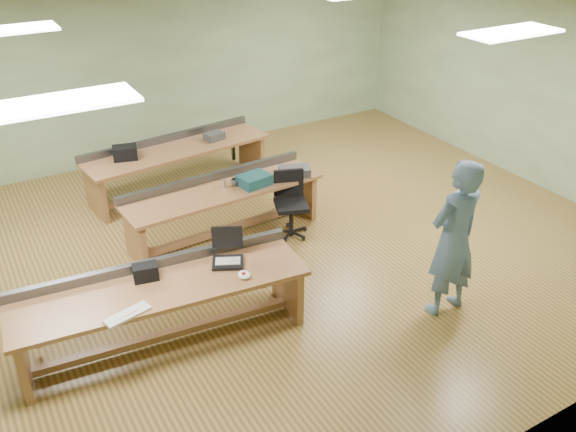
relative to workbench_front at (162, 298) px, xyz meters
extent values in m
plane|color=olive|center=(1.77, 1.10, -0.56)|extent=(10.00, 10.00, 0.00)
plane|color=silver|center=(1.77, 1.10, 2.44)|extent=(10.00, 10.00, 0.00)
cube|color=#A0BB8E|center=(1.77, 5.10, 0.94)|extent=(10.00, 0.04, 3.00)
cube|color=#A0BB8E|center=(1.77, -2.90, 0.94)|extent=(10.00, 0.04, 3.00)
cube|color=#A0BB8E|center=(6.77, 1.10, 0.94)|extent=(0.04, 8.00, 3.00)
cube|color=white|center=(-0.73, -0.40, 2.41)|extent=(1.20, 0.50, 0.03)
cube|color=white|center=(-0.73, 2.60, 2.41)|extent=(1.20, 0.50, 0.03)
cube|color=white|center=(4.27, -0.40, 2.41)|extent=(1.20, 0.50, 0.03)
cube|color=olive|center=(0.00, -0.04, 0.16)|extent=(3.18, 1.12, 0.05)
cube|color=olive|center=(-1.45, 0.10, -0.21)|extent=(0.15, 0.73, 0.70)
cube|color=olive|center=(1.45, -0.18, -0.21)|extent=(0.15, 0.73, 0.70)
cube|color=olive|center=(0.00, -0.04, -0.46)|extent=(2.81, 0.36, 0.08)
cube|color=#494B4F|center=(0.03, 0.33, 0.24)|extent=(3.11, 0.37, 0.11)
cube|color=olive|center=(1.53, 1.73, 0.16)|extent=(2.87, 0.91, 0.05)
cube|color=olive|center=(0.21, 1.65, -0.21)|extent=(0.12, 0.66, 0.70)
cube|color=olive|center=(2.84, 1.80, -0.21)|extent=(0.12, 0.66, 0.70)
cube|color=olive|center=(1.53, 1.73, -0.46)|extent=(2.54, 0.24, 0.08)
cube|color=#494B4F|center=(1.51, 2.06, 0.24)|extent=(2.84, 0.24, 0.11)
cube|color=olive|center=(1.50, 3.42, 0.16)|extent=(3.08, 1.14, 0.05)
cube|color=olive|center=(0.11, 3.26, -0.21)|extent=(0.16, 0.71, 0.70)
cube|color=olive|center=(2.90, 3.58, -0.21)|extent=(0.16, 0.71, 0.70)
cube|color=olive|center=(1.50, 3.42, -0.46)|extent=(2.70, 0.41, 0.08)
cube|color=#494B4F|center=(1.46, 3.78, 0.24)|extent=(2.99, 0.43, 0.11)
imported|color=slate|center=(3.06, -1.11, 0.40)|extent=(0.72, 0.49, 1.92)
cube|color=black|center=(0.78, -0.01, 0.21)|extent=(0.43, 0.40, 0.04)
cube|color=black|center=(0.84, 0.11, 0.46)|extent=(0.31, 0.17, 0.27)
cube|color=beige|center=(-0.46, -0.35, 0.20)|extent=(0.49, 0.27, 0.03)
ellipsoid|color=white|center=(0.82, -0.33, 0.22)|extent=(0.16, 0.18, 0.07)
cube|color=black|center=(-0.10, 0.16, 0.28)|extent=(0.29, 0.21, 0.18)
cylinder|color=black|center=(2.35, 1.28, -0.33)|extent=(0.06, 0.06, 0.46)
cube|color=black|center=(2.35, 1.28, -0.08)|extent=(0.56, 0.56, 0.06)
cube|color=black|center=(2.42, 1.48, 0.17)|extent=(0.41, 0.19, 0.40)
cylinder|color=black|center=(2.35, 1.28, -0.53)|extent=(0.64, 0.64, 0.06)
cube|color=#154045|center=(1.96, 1.63, 0.26)|extent=(0.47, 0.38, 0.15)
cube|color=#39393C|center=(2.61, 1.63, 0.25)|extent=(0.51, 0.42, 0.12)
imported|color=#39393C|center=(1.72, 1.75, 0.24)|extent=(0.15, 0.15, 0.10)
cylinder|color=silver|center=(1.56, 1.78, 0.24)|extent=(0.08, 0.08, 0.11)
cube|color=black|center=(0.67, 3.42, 0.29)|extent=(0.41, 0.33, 0.20)
cube|color=#39393C|center=(2.17, 3.47, 0.25)|extent=(0.35, 0.29, 0.12)
camera|label=1|loc=(-1.48, -5.24, 3.93)|focal=38.00mm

